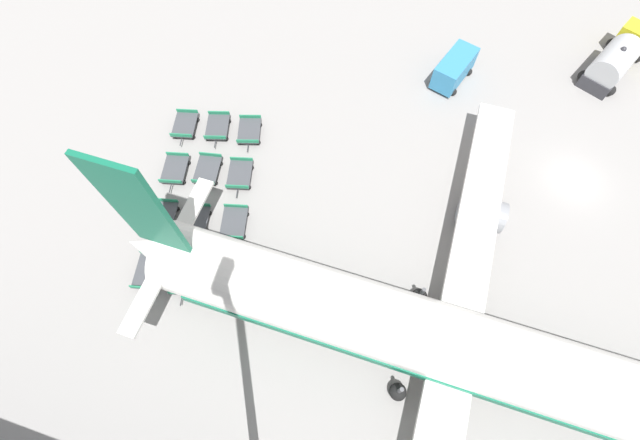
% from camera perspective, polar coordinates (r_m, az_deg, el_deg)
% --- Properties ---
extents(ground_plane, '(500.00, 500.00, 0.00)m').
position_cam_1_polar(ground_plane, '(37.36, 30.77, 4.57)').
color(ground_plane, gray).
extents(airplane, '(37.41, 43.74, 13.17)m').
position_cam_1_polar(airplane, '(26.16, 20.10, -16.23)').
color(airplane, white).
rests_on(airplane, ground_plane).
extents(fuel_tanker_primary, '(7.74, 5.49, 3.28)m').
position_cam_1_polar(fuel_tanker_primary, '(45.39, 34.66, 17.08)').
color(fuel_tanker_primary, yellow).
rests_on(fuel_tanker_primary, ground_plane).
extents(service_van, '(4.74, 3.29, 2.27)m').
position_cam_1_polar(service_van, '(39.26, 17.44, 18.71)').
color(service_van, teal).
rests_on(service_van, ground_plane).
extents(baggage_dolly_row_near_col_a, '(3.32, 2.23, 0.92)m').
position_cam_1_polar(baggage_dolly_row_near_col_a, '(36.17, -17.56, 11.95)').
color(baggage_dolly_row_near_col_a, '#424449').
rests_on(baggage_dolly_row_near_col_a, ground_plane).
extents(baggage_dolly_row_near_col_b, '(3.32, 2.22, 0.92)m').
position_cam_1_polar(baggage_dolly_row_near_col_b, '(33.86, -18.77, 6.38)').
color(baggage_dolly_row_near_col_b, '#424449').
rests_on(baggage_dolly_row_near_col_b, ground_plane).
extents(baggage_dolly_row_near_col_c, '(3.32, 2.20, 0.92)m').
position_cam_1_polar(baggage_dolly_row_near_col_c, '(32.03, -20.18, 0.36)').
color(baggage_dolly_row_near_col_c, '#424449').
rests_on(baggage_dolly_row_near_col_c, ground_plane).
extents(baggage_dolly_row_near_col_d, '(3.32, 2.19, 0.92)m').
position_cam_1_polar(baggage_dolly_row_near_col_d, '(30.62, -21.84, -6.37)').
color(baggage_dolly_row_near_col_d, '#424449').
rests_on(baggage_dolly_row_near_col_d, ground_plane).
extents(baggage_dolly_row_mid_a_col_a, '(3.32, 2.32, 0.92)m').
position_cam_1_polar(baggage_dolly_row_mid_a_col_a, '(35.38, -13.50, 11.94)').
color(baggage_dolly_row_mid_a_col_a, '#424449').
rests_on(baggage_dolly_row_mid_a_col_a, ground_plane).
extents(baggage_dolly_row_mid_a_col_b, '(3.31, 2.12, 0.92)m').
position_cam_1_polar(baggage_dolly_row_mid_a_col_b, '(33.14, -14.77, 6.45)').
color(baggage_dolly_row_mid_a_col_b, '#424449').
rests_on(baggage_dolly_row_mid_a_col_b, ground_plane).
extents(baggage_dolly_row_mid_a_col_c, '(3.32, 2.18, 0.92)m').
position_cam_1_polar(baggage_dolly_row_mid_a_col_c, '(31.16, -16.24, -0.17)').
color(baggage_dolly_row_mid_a_col_c, '#424449').
rests_on(baggage_dolly_row_mid_a_col_c, ground_plane).
extents(baggage_dolly_row_mid_a_col_d, '(3.32, 2.24, 0.92)m').
position_cam_1_polar(baggage_dolly_row_mid_a_col_d, '(29.67, -17.43, -7.23)').
color(baggage_dolly_row_mid_a_col_d, '#424449').
rests_on(baggage_dolly_row_mid_a_col_d, ground_plane).
extents(baggage_dolly_row_mid_b_col_a, '(3.32, 2.34, 0.92)m').
position_cam_1_polar(baggage_dolly_row_mid_b_col_a, '(34.65, -9.40, 11.63)').
color(baggage_dolly_row_mid_b_col_a, '#424449').
rests_on(baggage_dolly_row_mid_b_col_a, ground_plane).
extents(baggage_dolly_row_mid_b_col_b, '(3.32, 2.26, 0.92)m').
position_cam_1_polar(baggage_dolly_row_mid_b_col_b, '(32.39, -10.64, 5.96)').
color(baggage_dolly_row_mid_b_col_b, '#424449').
rests_on(baggage_dolly_row_mid_b_col_b, ground_plane).
extents(baggage_dolly_row_mid_b_col_c, '(3.32, 2.24, 0.92)m').
position_cam_1_polar(baggage_dolly_row_mid_b_col_c, '(30.46, -11.39, -0.39)').
color(baggage_dolly_row_mid_b_col_c, '#424449').
rests_on(baggage_dolly_row_mid_b_col_c, ground_plane).
extents(baggage_dolly_row_mid_b_col_d, '(3.32, 2.23, 0.92)m').
position_cam_1_polar(baggage_dolly_row_mid_b_col_d, '(28.99, -12.59, -7.54)').
color(baggage_dolly_row_mid_b_col_d, '#424449').
rests_on(baggage_dolly_row_mid_b_col_d, ground_plane).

